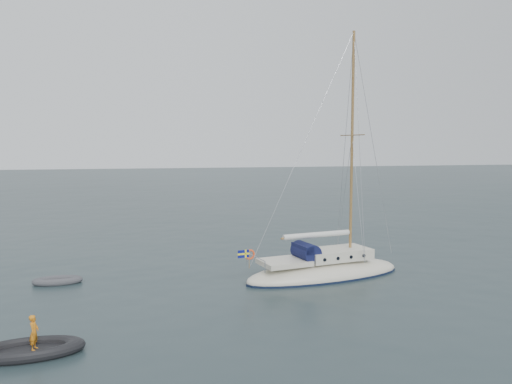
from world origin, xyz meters
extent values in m
plane|color=black|center=(0.00, 0.00, 0.00)|extent=(300.00, 300.00, 0.00)
ellipsoid|color=beige|center=(3.87, -1.23, 0.17)|extent=(10.01, 3.11, 1.67)
cube|color=beige|center=(4.64, -1.23, 1.31)|extent=(4.00, 2.11, 0.61)
cube|color=beige|center=(1.20, -1.23, 1.13)|extent=(2.67, 2.11, 0.28)
cylinder|color=#11153B|center=(2.59, -1.23, 1.62)|extent=(1.07, 1.83, 1.07)
cube|color=#11153B|center=(2.37, -1.23, 1.84)|extent=(0.50, 1.83, 0.44)
cylinder|color=olive|center=(5.65, -1.23, 7.67)|extent=(0.17, 0.17, 13.34)
cylinder|color=olive|center=(5.65, -1.23, 8.34)|extent=(0.06, 2.45, 0.06)
cylinder|color=olive|center=(3.31, -1.23, 2.50)|extent=(4.67, 0.11, 0.11)
cylinder|color=silver|center=(3.31, -1.23, 2.56)|extent=(4.34, 0.31, 0.31)
cylinder|color=#9C9EA5|center=(-0.58, -1.23, 1.61)|extent=(0.04, 2.45, 0.04)
torus|color=#F24F23|center=(-0.64, -0.57, 1.61)|extent=(0.60, 0.11, 0.60)
cylinder|color=olive|center=(-0.97, -1.23, 1.50)|extent=(0.03, 0.03, 1.00)
cube|color=navy|center=(-1.30, -1.23, 1.83)|extent=(0.67, 0.02, 0.42)
cube|color=yellow|center=(-1.30, -1.23, 1.83)|extent=(0.69, 0.03, 0.10)
cube|color=yellow|center=(-1.18, -1.23, 1.83)|extent=(0.10, 0.03, 0.44)
cylinder|color=black|center=(3.20, -0.17, 1.31)|extent=(0.20, 0.07, 0.20)
cylinder|color=black|center=(3.20, -2.30, 1.31)|extent=(0.20, 0.07, 0.20)
cylinder|color=black|center=(4.09, -0.17, 1.31)|extent=(0.20, 0.07, 0.20)
cylinder|color=black|center=(4.09, -2.30, 1.31)|extent=(0.20, 0.07, 0.20)
cylinder|color=black|center=(4.98, -0.17, 1.31)|extent=(0.20, 0.07, 0.20)
cylinder|color=black|center=(4.98, -2.30, 1.31)|extent=(0.20, 0.07, 0.20)
cylinder|color=black|center=(5.87, -0.17, 1.31)|extent=(0.20, 0.07, 0.20)
cylinder|color=black|center=(5.87, -2.30, 1.31)|extent=(0.20, 0.07, 0.20)
cube|color=#4B4B50|center=(-11.23, 1.00, 0.12)|extent=(1.64, 0.68, 0.10)
cube|color=black|center=(-10.86, -9.02, 0.15)|extent=(2.49, 1.04, 0.12)
imported|color=orange|center=(-10.65, -9.02, 0.85)|extent=(0.41, 0.54, 1.32)
camera|label=1|loc=(-6.97, -28.25, 7.68)|focal=35.00mm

